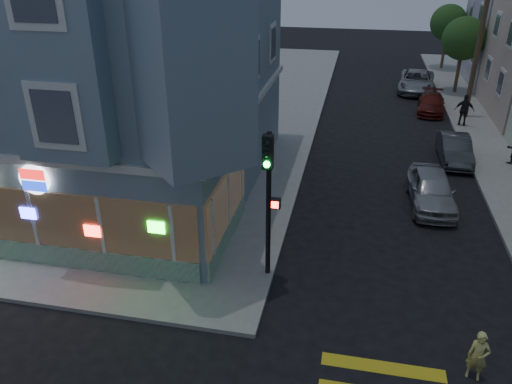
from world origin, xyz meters
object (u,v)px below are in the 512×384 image
(traffic_signal, at_px, (269,183))
(street_tree_near, at_px, (464,39))
(street_tree_far, at_px, (448,23))
(running_child, at_px, (478,356))
(parked_car_c, at_px, (431,104))
(parked_car_b, at_px, (455,149))
(parked_car_d, at_px, (416,81))
(utility_pole, at_px, (479,41))
(parked_car_a, at_px, (431,189))
(pedestrian_b, at_px, (464,110))

(traffic_signal, bearing_deg, street_tree_near, 68.19)
(street_tree_far, xyz_separation_m, running_child, (-3.44, -36.20, -3.22))
(street_tree_near, bearing_deg, parked_car_c, -113.58)
(running_child, xyz_separation_m, parked_car_b, (1.51, 14.77, -0.06))
(street_tree_near, bearing_deg, street_tree_far, 90.00)
(traffic_signal, bearing_deg, parked_car_d, 73.99)
(parked_car_b, xyz_separation_m, parked_car_c, (-0.28, 8.35, -0.07))
(utility_pole, relative_size, parked_car_a, 2.08)
(utility_pole, distance_m, traffic_signal, 21.25)
(street_tree_far, bearing_deg, utility_pole, -90.82)
(street_tree_far, distance_m, parked_car_c, 13.68)
(street_tree_near, relative_size, parked_car_d, 0.99)
(parked_car_a, height_order, parked_car_c, parked_car_a)
(street_tree_far, relative_size, parked_car_b, 1.33)
(street_tree_near, height_order, pedestrian_b, street_tree_near)
(street_tree_near, distance_m, parked_car_b, 13.96)
(utility_pole, relative_size, pedestrian_b, 4.81)
(pedestrian_b, bearing_deg, parked_car_b, 90.07)
(street_tree_near, bearing_deg, traffic_signal, -110.47)
(parked_car_b, height_order, parked_car_d, parked_car_d)
(parked_car_b, distance_m, parked_car_c, 8.36)
(utility_pole, bearing_deg, pedestrian_b, -104.27)
(utility_pole, height_order, parked_car_d, utility_pole)
(pedestrian_b, xyz_separation_m, parked_car_a, (-2.92, -10.74, -0.35))
(utility_pole, xyz_separation_m, street_tree_far, (0.20, 14.00, -0.86))
(running_child, bearing_deg, street_tree_far, 95.94)
(street_tree_far, bearing_deg, pedestrian_b, -92.46)
(utility_pole, bearing_deg, parked_car_d, 112.80)
(parked_car_a, xyz_separation_m, parked_car_d, (0.83, 18.75, 0.01))
(street_tree_far, height_order, running_child, street_tree_far)
(utility_pole, xyz_separation_m, pedestrian_b, (-0.48, -1.89, -3.71))
(parked_car_b, distance_m, traffic_signal, 14.15)
(parked_car_a, bearing_deg, street_tree_far, 80.21)
(street_tree_near, relative_size, parked_car_b, 1.33)
(running_child, bearing_deg, parked_car_c, 98.33)
(parked_car_a, xyz_separation_m, parked_car_c, (1.38, 13.55, -0.15))
(utility_pole, xyz_separation_m, traffic_signal, (-9.18, -19.12, -1.30))
(pedestrian_b, height_order, parked_car_c, pedestrian_b)
(parked_car_c, bearing_deg, utility_pole, -17.81)
(parked_car_d, distance_m, traffic_signal, 26.24)
(utility_pole, xyz_separation_m, street_tree_near, (0.20, 6.00, -0.86))
(parked_car_c, bearing_deg, parked_car_d, 102.78)
(pedestrian_b, bearing_deg, parked_car_a, 87.62)
(parked_car_c, bearing_deg, running_child, -86.34)
(pedestrian_b, relative_size, parked_car_b, 0.47)
(pedestrian_b, bearing_deg, street_tree_far, -79.63)
(traffic_signal, bearing_deg, parked_car_b, 56.17)
(parked_car_a, bearing_deg, pedestrian_b, 72.70)
(street_tree_near, distance_m, street_tree_far, 8.00)
(pedestrian_b, distance_m, traffic_signal, 19.45)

